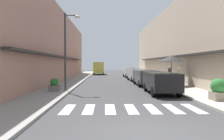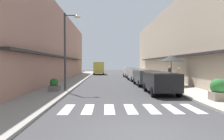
{
  "view_description": "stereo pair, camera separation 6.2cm",
  "coord_description": "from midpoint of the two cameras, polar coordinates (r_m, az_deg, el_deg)",
  "views": [
    {
      "loc": [
        -1.17,
        -6.19,
        2.05
      ],
      "look_at": [
        -0.43,
        17.34,
        1.37
      ],
      "focal_mm": 34.66,
      "sensor_mm": 36.0,
      "label": 1
    },
    {
      "loc": [
        -1.11,
        -6.19,
        2.05
      ],
      "look_at": [
        -0.43,
        17.34,
        1.37
      ],
      "focal_mm": 34.66,
      "sensor_mm": 36.0,
      "label": 2
    }
  ],
  "objects": [
    {
      "name": "parked_car_near",
      "position": [
        14.98,
        12.83,
        -2.7
      ],
      "size": [
        1.88,
        4.32,
        1.47
      ],
      "color": "black",
      "rests_on": "ground_plane"
    },
    {
      "name": "sidewalk_right",
      "position": [
        24.92,
        12.44,
        -2.97
      ],
      "size": [
        2.54,
        62.65,
        0.12
      ],
      "primitive_type": "cube",
      "color": "#ADA899",
      "rests_on": "ground_plane"
    },
    {
      "name": "cafe_umbrella",
      "position": [
        20.02,
        15.45,
        2.94
      ],
      "size": [
        2.26,
        2.26,
        2.69
      ],
      "color": "#262626",
      "rests_on": "sidewalk_right"
    },
    {
      "name": "pedestrian_walking_near",
      "position": [
        18.61,
        17.3,
        -1.75
      ],
      "size": [
        0.34,
        0.34,
        1.62
      ],
      "rotation": [
        0.0,
        0.0,
        0.26
      ],
      "color": "#282B33",
      "rests_on": "sidewalk_right"
    },
    {
      "name": "ground_plane",
      "position": [
        24.21,
        1.04,
        -3.21
      ],
      "size": [
        98.46,
        98.46,
        0.0
      ],
      "primitive_type": "plane",
      "color": "#38383A"
    },
    {
      "name": "pedestrian_walking_far",
      "position": [
        22.93,
        15.02,
        -1.02
      ],
      "size": [
        0.34,
        0.34,
        1.68
      ],
      "rotation": [
        0.0,
        0.0,
        3.72
      ],
      "color": "#282B33",
      "rests_on": "sidewalk_right"
    },
    {
      "name": "building_row_right",
      "position": [
        27.27,
        19.6,
        6.48
      ],
      "size": [
        5.5,
        42.28,
        8.78
      ],
      "color": "#C6B299",
      "rests_on": "ground_plane"
    },
    {
      "name": "parked_car_far",
      "position": [
        25.98,
        6.63,
        -0.85
      ],
      "size": [
        1.96,
        4.38,
        1.47
      ],
      "color": "silver",
      "rests_on": "ground_plane"
    },
    {
      "name": "sidewalk_left",
      "position": [
        24.47,
        -10.57,
        -3.04
      ],
      "size": [
        2.54,
        62.65,
        0.12
      ],
      "primitive_type": "cube",
      "color": "gray",
      "rests_on": "ground_plane"
    },
    {
      "name": "building_row_left",
      "position": [
        26.52,
        -18.31,
        6.21
      ],
      "size": [
        5.5,
        42.28,
        8.4
      ],
      "color": "#A87A6B",
      "rests_on": "ground_plane"
    },
    {
      "name": "street_lamp",
      "position": [
        15.99,
        -11.56,
        6.87
      ],
      "size": [
        1.19,
        0.28,
        5.58
      ],
      "color": "#38383D",
      "rests_on": "sidewalk_left"
    },
    {
      "name": "planter_midblock",
      "position": [
        15.86,
        -14.9,
        -3.94
      ],
      "size": [
        0.73,
        0.73,
        0.9
      ],
      "color": "slate",
      "rests_on": "sidewalk_left"
    },
    {
      "name": "parked_car_mid",
      "position": [
        20.47,
        8.89,
        -1.53
      ],
      "size": [
        1.85,
        4.37,
        1.47
      ],
      "color": "#4C5156",
      "rests_on": "ground_plane"
    },
    {
      "name": "planter_corner",
      "position": [
        12.75,
        26.37,
        -4.59
      ],
      "size": [
        0.83,
        0.83,
        1.15
      ],
      "color": "gray",
      "rests_on": "sidewalk_right"
    },
    {
      "name": "delivery_van",
      "position": [
        41.78,
        -3.47,
        0.76
      ],
      "size": [
        2.11,
        5.45,
        2.37
      ],
      "color": "#D8CC4C",
      "rests_on": "ground_plane"
    },
    {
      "name": "crosswalk",
      "position": [
        9.96,
        5.03,
        -10.18
      ],
      "size": [
        6.15,
        2.2,
        0.01
      ],
      "color": "silver",
      "rests_on": "ground_plane"
    },
    {
      "name": "parked_car_distant",
      "position": [
        32.7,
        4.91,
        -0.34
      ],
      "size": [
        1.94,
        4.32,
        1.47
      ],
      "color": "silver",
      "rests_on": "ground_plane"
    }
  ]
}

